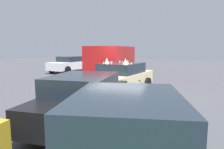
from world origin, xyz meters
name	(u,v)px	position (x,y,z in m)	size (l,w,h in m)	color
ground_plane	(118,94)	(0.00, 0.00, 0.00)	(60.00, 60.00, 0.00)	#47474C
art_car_decorated	(119,78)	(0.07, -0.02, 0.73)	(4.79, 2.73, 1.69)	beige
parked_van_behind_left	(113,61)	(3.96, 1.55, 1.26)	(5.30, 2.31, 2.25)	#B21919
parked_sedan_far_right	(126,147)	(-6.00, -1.89, 0.72)	(4.36, 2.55, 1.44)	#1E602D
parked_sedan_behind_right	(85,98)	(-3.66, -0.11, 0.71)	(4.16, 2.17, 1.38)	black
parked_sedan_row_back_center	(69,64)	(6.83, 6.67, 0.73)	(4.20, 2.40, 1.42)	white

